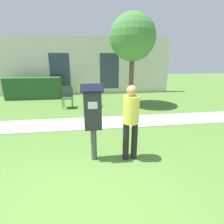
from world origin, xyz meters
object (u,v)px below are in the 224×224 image
outdoor_chair_left (68,95)px  outdoor_chair_middle (93,95)px  parking_meter (93,114)px  person_standing (131,118)px

outdoor_chair_left → outdoor_chair_middle: (1.07, 0.04, 0.00)m
parking_meter → person_standing: size_ratio=1.01×
parking_meter → outdoor_chair_left: 4.33m
outdoor_chair_left → person_standing: bearing=-72.3°
outdoor_chair_middle → outdoor_chair_left: bearing=-177.7°
person_standing → outdoor_chair_middle: 4.38m
outdoor_chair_left → outdoor_chair_middle: 1.07m
parking_meter → outdoor_chair_middle: parking_meter is taller
parking_meter → outdoor_chair_middle: (0.11, 4.23, -0.49)m
person_standing → outdoor_chair_left: (-1.72, 4.27, -0.40)m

